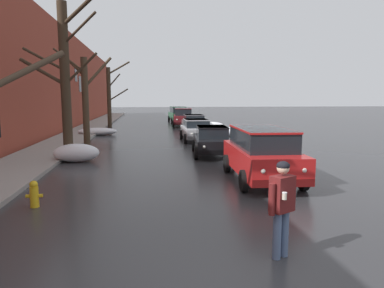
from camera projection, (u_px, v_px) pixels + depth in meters
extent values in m
cube|color=gray|center=(65.00, 142.00, 21.91)|extent=(2.74, 80.00, 0.15)
cube|color=brown|center=(30.00, 73.00, 21.10)|extent=(0.60, 80.00, 8.73)
cube|color=black|center=(80.00, 84.00, 35.60)|extent=(0.08, 1.10, 1.60)
cube|color=black|center=(76.00, 73.00, 33.54)|extent=(0.08, 1.10, 1.60)
ellipsoid|color=white|center=(97.00, 131.00, 26.38)|extent=(2.95, 1.17, 0.57)
ellipsoid|color=white|center=(87.00, 132.00, 26.19)|extent=(0.70, 0.58, 0.58)
ellipsoid|color=white|center=(212.00, 126.00, 30.56)|extent=(2.14, 1.16, 0.71)
ellipsoid|color=white|center=(207.00, 127.00, 30.41)|extent=(0.74, 0.62, 0.62)
ellipsoid|color=white|center=(76.00, 153.00, 15.43)|extent=(2.00, 1.01, 0.82)
ellipsoid|color=white|center=(63.00, 154.00, 15.50)|extent=(0.79, 0.66, 0.66)
ellipsoid|color=white|center=(226.00, 132.00, 25.32)|extent=(3.00, 1.37, 0.70)
ellipsoid|color=white|center=(235.00, 133.00, 25.35)|extent=(0.60, 0.50, 0.50)
cylinder|color=#4C3D2D|center=(22.00, 73.00, 7.67)|extent=(1.70, 1.26, 1.16)
cylinder|color=#382B1E|center=(65.00, 83.00, 15.21)|extent=(0.42, 0.42, 6.94)
cylinder|color=#382B1E|center=(43.00, 72.00, 15.04)|extent=(1.92, 0.19, 1.22)
cylinder|color=#382B1E|center=(81.00, 8.00, 14.30)|extent=(1.98, 1.42, 1.37)
cylinder|color=#382B1E|center=(81.00, 69.00, 15.10)|extent=(1.51, 0.35, 1.43)
cylinder|color=#382B1E|center=(79.00, 29.00, 14.52)|extent=(1.64, 1.11, 1.24)
cylinder|color=#382B1E|center=(44.00, 59.00, 14.78)|extent=(1.65, 0.50, 0.97)
cylinder|color=#423323|center=(85.00, 102.00, 20.17)|extent=(0.38, 0.38, 5.15)
cylinder|color=#423323|center=(69.00, 61.00, 19.16)|extent=(1.45, 1.36, 1.20)
cylinder|color=#423323|center=(74.00, 66.00, 19.90)|extent=(1.23, 0.30, 1.19)
cylinder|color=#423323|center=(85.00, 77.00, 20.95)|extent=(0.45, 2.11, 1.24)
cylinder|color=#423323|center=(98.00, 72.00, 20.63)|extent=(1.58, 1.44, 1.91)
cylinder|color=#382B1E|center=(109.00, 98.00, 33.04)|extent=(0.39, 0.39, 5.69)
cylinder|color=#382B1E|center=(114.00, 81.00, 32.74)|extent=(1.22, 0.45, 1.31)
cylinder|color=#382B1E|center=(119.00, 68.00, 33.29)|extent=(2.09, 1.20, 1.39)
cylinder|color=#382B1E|center=(118.00, 95.00, 33.18)|extent=(1.85, 0.25, 1.20)
cube|color=red|center=(261.00, 159.00, 11.94)|extent=(2.06, 4.63, 0.80)
cube|color=black|center=(261.00, 138.00, 11.89)|extent=(1.73, 3.26, 0.68)
cube|color=red|center=(262.00, 129.00, 11.85)|extent=(1.77, 3.32, 0.06)
cube|color=#520B0B|center=(283.00, 183.00, 9.78)|extent=(1.80, 0.21, 0.22)
cube|color=#520B0B|center=(246.00, 156.00, 14.18)|extent=(1.80, 0.21, 0.22)
cylinder|color=black|center=(303.00, 180.00, 10.68)|extent=(0.21, 0.69, 0.68)
cylinder|color=black|center=(244.00, 181.00, 10.53)|extent=(0.21, 0.69, 0.68)
cylinder|color=black|center=(274.00, 163.00, 13.46)|extent=(0.21, 0.69, 0.68)
cylinder|color=black|center=(227.00, 163.00, 13.31)|extent=(0.21, 0.69, 0.68)
sphere|color=silver|center=(304.00, 170.00, 9.75)|extent=(0.14, 0.14, 0.14)
sphere|color=silver|center=(263.00, 171.00, 9.66)|extent=(0.14, 0.14, 0.14)
cube|color=black|center=(212.00, 143.00, 17.32)|extent=(2.02, 4.07, 0.60)
cube|color=black|center=(212.00, 131.00, 17.44)|extent=(1.62, 2.17, 0.52)
cube|color=black|center=(212.00, 127.00, 17.41)|extent=(1.66, 2.21, 0.06)
cube|color=black|center=(216.00, 152.00, 15.45)|extent=(1.65, 0.27, 0.22)
cube|color=black|center=(209.00, 142.00, 19.24)|extent=(1.65, 0.27, 0.22)
cylinder|color=black|center=(233.00, 153.00, 16.19)|extent=(0.23, 0.61, 0.60)
cylinder|color=black|center=(196.00, 153.00, 16.12)|extent=(0.23, 0.61, 0.60)
cylinder|color=black|center=(226.00, 145.00, 18.61)|extent=(0.23, 0.61, 0.60)
cylinder|color=black|center=(194.00, 146.00, 18.53)|extent=(0.23, 0.61, 0.60)
sphere|color=silver|center=(229.00, 147.00, 15.41)|extent=(0.14, 0.14, 0.14)
sphere|color=silver|center=(204.00, 147.00, 15.36)|extent=(0.14, 0.14, 0.14)
cube|color=#B7B7BC|center=(196.00, 132.00, 22.98)|extent=(1.74, 4.13, 0.60)
cube|color=black|center=(196.00, 123.00, 23.10)|extent=(1.49, 2.15, 0.52)
cube|color=#B7B7BC|center=(196.00, 120.00, 23.07)|extent=(1.53, 2.19, 0.06)
cube|color=#525254|center=(201.00, 138.00, 21.02)|extent=(1.70, 0.12, 0.22)
cube|color=#525254|center=(193.00, 131.00, 24.98)|extent=(1.70, 0.12, 0.22)
cylinder|color=black|center=(213.00, 138.00, 21.87)|extent=(0.18, 0.60, 0.60)
cylinder|color=black|center=(185.00, 139.00, 21.64)|extent=(0.18, 0.60, 0.60)
cylinder|color=black|center=(206.00, 134.00, 24.39)|extent=(0.18, 0.60, 0.60)
cylinder|color=black|center=(181.00, 134.00, 24.16)|extent=(0.18, 0.60, 0.60)
sphere|color=silver|center=(210.00, 134.00, 21.03)|extent=(0.14, 0.14, 0.14)
sphere|color=silver|center=(192.00, 134.00, 20.88)|extent=(0.14, 0.14, 0.14)
cube|color=slate|center=(194.00, 125.00, 29.04)|extent=(1.80, 4.10, 0.60)
cube|color=black|center=(194.00, 118.00, 29.17)|extent=(1.53, 2.14, 0.52)
cube|color=slate|center=(194.00, 115.00, 29.14)|extent=(1.56, 2.18, 0.06)
cube|color=#303032|center=(197.00, 129.00, 27.11)|extent=(1.72, 0.14, 0.22)
cube|color=#303032|center=(191.00, 125.00, 31.02)|extent=(1.72, 0.14, 0.22)
cylinder|color=black|center=(207.00, 129.00, 27.94)|extent=(0.19, 0.60, 0.60)
cylinder|color=black|center=(185.00, 130.00, 27.73)|extent=(0.19, 0.60, 0.60)
cylinder|color=black|center=(202.00, 127.00, 30.43)|extent=(0.19, 0.60, 0.60)
cylinder|color=black|center=(182.00, 127.00, 30.22)|extent=(0.19, 0.60, 0.60)
sphere|color=silver|center=(205.00, 125.00, 27.11)|extent=(0.14, 0.14, 0.14)
sphere|color=silver|center=(190.00, 126.00, 26.97)|extent=(0.14, 0.14, 0.14)
cube|color=maroon|center=(183.00, 119.00, 34.43)|extent=(2.23, 4.86, 0.80)
cube|color=black|center=(183.00, 111.00, 34.38)|extent=(1.85, 3.43, 0.68)
cube|color=maroon|center=(183.00, 108.00, 34.34)|extent=(1.89, 3.50, 0.06)
cube|color=black|center=(183.00, 123.00, 32.18)|extent=(1.79, 0.28, 0.22)
cube|color=black|center=(183.00, 120.00, 36.75)|extent=(1.79, 0.28, 0.22)
cylinder|color=black|center=(193.00, 124.00, 33.08)|extent=(0.24, 0.69, 0.68)
cylinder|color=black|center=(174.00, 124.00, 33.00)|extent=(0.24, 0.69, 0.68)
cylinder|color=black|center=(192.00, 122.00, 35.97)|extent=(0.24, 0.69, 0.68)
cylinder|color=black|center=(174.00, 122.00, 35.89)|extent=(0.24, 0.69, 0.68)
sphere|color=silver|center=(190.00, 120.00, 32.13)|extent=(0.14, 0.14, 0.14)
sphere|color=silver|center=(177.00, 120.00, 32.08)|extent=(0.14, 0.14, 0.14)
cube|color=#1E5633|center=(178.00, 116.00, 39.87)|extent=(2.00, 4.71, 0.80)
cube|color=black|center=(178.00, 110.00, 39.82)|extent=(1.68, 3.31, 0.68)
cube|color=#1E5633|center=(178.00, 107.00, 39.78)|extent=(1.72, 3.38, 0.06)
cube|color=black|center=(181.00, 120.00, 37.70)|extent=(1.74, 0.20, 0.22)
cube|color=black|center=(176.00, 117.00, 42.12)|extent=(1.74, 0.20, 0.22)
cylinder|color=black|center=(188.00, 120.00, 38.69)|extent=(0.21, 0.69, 0.68)
cylinder|color=black|center=(172.00, 120.00, 38.37)|extent=(0.21, 0.69, 0.68)
cylinder|color=black|center=(184.00, 119.00, 41.49)|extent=(0.21, 0.69, 0.68)
cylinder|color=black|center=(169.00, 119.00, 41.17)|extent=(0.21, 0.69, 0.68)
sphere|color=silver|center=(186.00, 116.00, 37.72)|extent=(0.14, 0.14, 0.14)
sphere|color=silver|center=(176.00, 116.00, 37.52)|extent=(0.14, 0.14, 0.14)
cylinder|color=slate|center=(284.00, 233.00, 6.24)|extent=(0.20, 0.20, 0.86)
cylinder|color=slate|center=(277.00, 236.00, 6.13)|extent=(0.20, 0.20, 0.86)
cube|color=#5B1919|center=(282.00, 194.00, 6.09)|extent=(0.49, 0.43, 0.64)
cylinder|color=#5B1919|center=(292.00, 195.00, 6.24)|extent=(0.15, 0.15, 0.56)
cylinder|color=#5B1919|center=(272.00, 199.00, 5.94)|extent=(0.15, 0.15, 0.56)
sphere|color=beige|center=(283.00, 168.00, 6.02)|extent=(0.22, 0.22, 0.22)
ellipsoid|color=black|center=(283.00, 166.00, 6.02)|extent=(0.23, 0.23, 0.17)
cylinder|color=beige|center=(284.00, 196.00, 5.85)|extent=(0.11, 0.11, 0.11)
cylinder|color=silver|center=(285.00, 193.00, 5.84)|extent=(0.12, 0.12, 0.02)
cylinder|color=gold|center=(34.00, 197.00, 9.06)|extent=(0.22, 0.22, 0.55)
sphere|color=gold|center=(34.00, 185.00, 9.01)|extent=(0.21, 0.21, 0.21)
cylinder|color=gold|center=(28.00, 196.00, 9.03)|extent=(0.10, 0.09, 0.09)
cylinder|color=gold|center=(41.00, 196.00, 9.07)|extent=(0.10, 0.09, 0.09)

